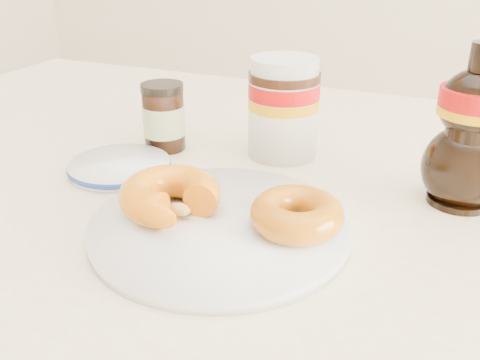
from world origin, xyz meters
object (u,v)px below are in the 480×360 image
at_px(donut_bitten, 170,195).
at_px(syrup_bottle, 472,128).
at_px(dining_table, 272,251).
at_px(plate, 220,226).
at_px(nutella_jar, 283,104).
at_px(dark_jar, 164,117).
at_px(donut_whole, 297,214).
at_px(blue_rim_saucer, 120,166).

distance_m(donut_bitten, syrup_bottle, 0.32).
xyz_separation_m(dining_table, plate, (-0.02, -0.11, 0.09)).
height_order(plate, syrup_bottle, syrup_bottle).
bearing_deg(nutella_jar, plate, -87.22).
distance_m(plate, dark_jar, 0.24).
xyz_separation_m(dining_table, dark_jar, (-0.18, 0.06, 0.13)).
bearing_deg(dining_table, syrup_bottle, 13.85).
bearing_deg(donut_whole, nutella_jar, 112.66).
relative_size(donut_whole, nutella_jar, 0.69).
xyz_separation_m(plate, donut_whole, (0.07, 0.01, 0.02)).
xyz_separation_m(donut_whole, dark_jar, (-0.24, 0.16, 0.02)).
bearing_deg(nutella_jar, dining_table, -75.82).
bearing_deg(plate, blue_rim_saucer, 154.50).
height_order(donut_whole, syrup_bottle, syrup_bottle).
xyz_separation_m(syrup_bottle, dark_jar, (-0.38, 0.01, -0.04)).
relative_size(dining_table, donut_whole, 15.76).
bearing_deg(dining_table, plate, -98.13).
xyz_separation_m(donut_bitten, nutella_jar, (0.04, 0.22, 0.04)).
distance_m(donut_bitten, nutella_jar, 0.22).
xyz_separation_m(plate, dark_jar, (-0.16, 0.17, 0.04)).
bearing_deg(donut_whole, donut_bitten, -172.94).
distance_m(plate, donut_whole, 0.08).
relative_size(nutella_jar, dark_jar, 1.43).
xyz_separation_m(dining_table, blue_rim_saucer, (-0.19, -0.03, 0.09)).
bearing_deg(donut_bitten, blue_rim_saucer, 139.75).
distance_m(donut_bitten, donut_whole, 0.13).
height_order(syrup_bottle, blue_rim_saucer, syrup_bottle).
relative_size(dining_table, syrup_bottle, 8.10).
bearing_deg(dark_jar, donut_whole, -33.80).
relative_size(dining_table, plate, 5.48).
bearing_deg(plate, dark_jar, 133.33).
xyz_separation_m(nutella_jar, syrup_bottle, (0.22, -0.06, 0.02)).
relative_size(syrup_bottle, dark_jar, 1.93).
bearing_deg(blue_rim_saucer, donut_whole, -15.51).
bearing_deg(dining_table, nutella_jar, 104.18).
bearing_deg(nutella_jar, donut_whole, -67.34).
distance_m(dining_table, syrup_bottle, 0.26).
bearing_deg(plate, nutella_jar, 92.78).
bearing_deg(blue_rim_saucer, syrup_bottle, 11.05).
height_order(donut_whole, blue_rim_saucer, donut_whole).
bearing_deg(donut_whole, dark_jar, 146.20).
relative_size(donut_bitten, syrup_bottle, 0.59).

